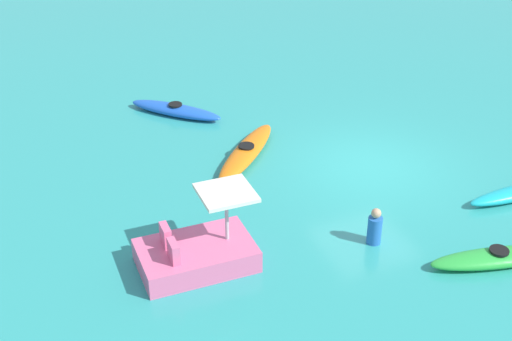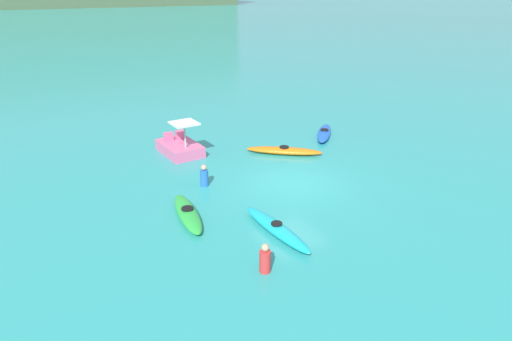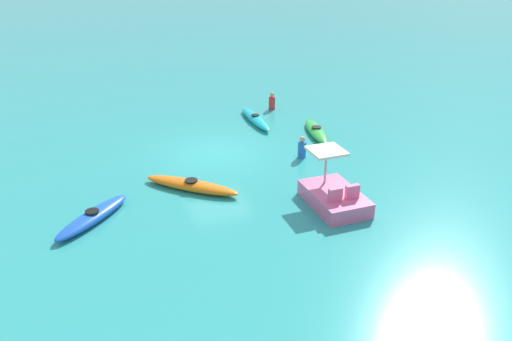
{
  "view_description": "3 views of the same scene",
  "coord_description": "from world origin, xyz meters",
  "views": [
    {
      "loc": [
        -13.66,
        8.87,
        9.03
      ],
      "look_at": [
        0.09,
        3.24,
        0.53
      ],
      "focal_mm": 48.64,
      "sensor_mm": 36.0,
      "label": 1
    },
    {
      "loc": [
        -10.1,
        -12.88,
        7.35
      ],
      "look_at": [
        -1.47,
        0.37,
        0.76
      ],
      "focal_mm": 31.53,
      "sensor_mm": 36.0,
      "label": 2
    },
    {
      "loc": [
        5.02,
        17.84,
        7.86
      ],
      "look_at": [
        -0.58,
        3.06,
        0.43
      ],
      "focal_mm": 34.84,
      "sensor_mm": 36.0,
      "label": 3
    }
  ],
  "objects": [
    {
      "name": "kayak_green",
      "position": [
        -4.69,
        -0.33,
        0.16
      ],
      "size": [
        1.27,
        3.07,
        0.37
      ],
      "color": "green",
      "rests_on": "ground_plane"
    },
    {
      "name": "person_by_kayaks",
      "position": [
        -3.02,
        1.7,
        0.39
      ],
      "size": [
        0.4,
        0.4,
        0.88
      ],
      "color": "blue",
      "rests_on": "ground_plane"
    },
    {
      "name": "person_near_shore",
      "position": [
        -4.23,
        -4.32,
        0.39
      ],
      "size": [
        0.38,
        0.38,
        0.88
      ],
      "color": "red",
      "rests_on": "ground_plane"
    },
    {
      "name": "kayak_orange",
      "position": [
        1.72,
        2.86,
        0.16
      ],
      "size": [
        3.06,
        2.89,
        0.37
      ],
      "color": "orange",
      "rests_on": "ground_plane"
    },
    {
      "name": "kayak_cyan",
      "position": [
        -2.76,
        -2.81,
        0.16
      ],
      "size": [
        0.6,
        3.41,
        0.37
      ],
      "color": "#19B7C6",
      "rests_on": "ground_plane"
    },
    {
      "name": "ground_plane",
      "position": [
        0.0,
        0.0,
        0.0
      ],
      "size": [
        600.0,
        600.0,
        0.0
      ],
      "primitive_type": "plane",
      "color": "teal"
    },
    {
      "name": "pedal_boat_pink",
      "position": [
        -2.32,
        5.57,
        0.34
      ],
      "size": [
        1.51,
        2.46,
        1.68
      ],
      "color": "pink",
      "rests_on": "ground_plane"
    },
    {
      "name": "kayak_blue",
      "position": [
        5.04,
        3.86,
        0.16
      ],
      "size": [
        2.64,
        2.58,
        0.37
      ],
      "color": "blue",
      "rests_on": "ground_plane"
    }
  ]
}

